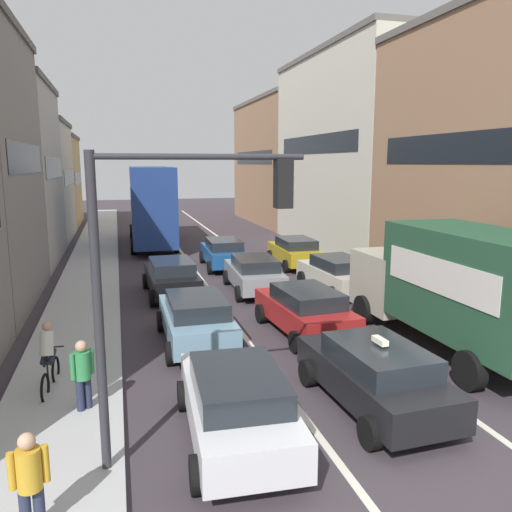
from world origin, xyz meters
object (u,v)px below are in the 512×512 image
(sedan_left_lane_front, at_px, (237,402))
(wagon_left_lane_second, at_px, (196,318))
(removalist_box_truck, at_px, (454,284))
(sedan_centre_lane_second, at_px, (305,309))
(sedan_right_lane_behind_truck, at_px, (337,273))
(sedan_left_lane_third, at_px, (172,276))
(pedestrian_near_kerb, at_px, (30,481))
(taxi_centre_lane_front, at_px, (375,374))
(bus_mid_queue_primary, at_px, (151,202))
(coupe_centre_lane_fourth, at_px, (224,252))
(wagon_right_lane_far, at_px, (295,251))
(cyclist_on_sidewalk, at_px, (49,359))
(hatchback_centre_lane_third, at_px, (254,273))
(pedestrian_mid_sidewalk, at_px, (83,373))
(traffic_light_pole, at_px, (174,254))

(sedan_left_lane_front, relative_size, wagon_left_lane_second, 1.02)
(removalist_box_truck, bearing_deg, sedan_centre_lane_second, 54.18)
(sedan_right_lane_behind_truck, bearing_deg, sedan_left_lane_third, 76.53)
(pedestrian_near_kerb, bearing_deg, taxi_centre_lane_front, 98.42)
(wagon_left_lane_second, xyz_separation_m, bus_mid_queue_primary, (0.02, 19.10, 2.03))
(wagon_left_lane_second, height_order, pedestrian_near_kerb, pedestrian_near_kerb)
(sedan_centre_lane_second, height_order, wagon_left_lane_second, same)
(coupe_centre_lane_fourth, height_order, wagon_right_lane_far, same)
(taxi_centre_lane_front, bearing_deg, sedan_centre_lane_second, -5.94)
(taxi_centre_lane_front, bearing_deg, wagon_right_lane_far, -15.87)
(sedan_left_lane_front, relative_size, cyclist_on_sidewalk, 2.54)
(wagon_left_lane_second, relative_size, sedan_left_lane_third, 0.99)
(sedan_left_lane_front, relative_size, coupe_centre_lane_fourth, 1.01)
(sedan_left_lane_third, relative_size, cyclist_on_sidewalk, 2.52)
(removalist_box_truck, relative_size, sedan_centre_lane_second, 1.75)
(sedan_left_lane_front, distance_m, sedan_left_lane_third, 11.43)
(sedan_left_lane_front, height_order, hatchback_centre_lane_third, same)
(pedestrian_near_kerb, height_order, pedestrian_mid_sidewalk, same)
(removalist_box_truck, xyz_separation_m, pedestrian_mid_sidewalk, (-9.88, -1.25, -1.03))
(removalist_box_truck, relative_size, wagon_right_lane_far, 1.78)
(sedan_right_lane_behind_truck, height_order, pedestrian_near_kerb, pedestrian_near_kerb)
(sedan_left_lane_third, bearing_deg, sedan_right_lane_behind_truck, -102.03)
(removalist_box_truck, relative_size, pedestrian_near_kerb, 4.66)
(traffic_light_pole, distance_m, removalist_box_truck, 9.08)
(sedan_left_lane_third, bearing_deg, wagon_left_lane_second, 179.31)
(traffic_light_pole, xyz_separation_m, hatchback_centre_lane_third, (4.49, 11.61, -3.02))
(taxi_centre_lane_front, relative_size, wagon_right_lane_far, 1.01)
(hatchback_centre_lane_third, distance_m, cyclist_on_sidewalk, 10.67)
(taxi_centre_lane_front, relative_size, sedan_centre_lane_second, 0.99)
(coupe_centre_lane_fourth, bearing_deg, traffic_light_pole, 167.59)
(wagon_right_lane_far, xyz_separation_m, cyclist_on_sidewalk, (-10.50, -12.62, 0.05))
(removalist_box_truck, relative_size, sedan_left_lane_third, 1.78)
(pedestrian_near_kerb, bearing_deg, sedan_centre_lane_second, 125.86)
(bus_mid_queue_primary, bearing_deg, taxi_centre_lane_front, -171.43)
(removalist_box_truck, bearing_deg, taxi_centre_lane_front, 123.63)
(sedan_centre_lane_second, bearing_deg, wagon_right_lane_far, -21.89)
(taxi_centre_lane_front, height_order, wagon_right_lane_far, taxi_centre_lane_front)
(traffic_light_pole, distance_m, wagon_left_lane_second, 6.83)
(cyclist_on_sidewalk, bearing_deg, pedestrian_mid_sidewalk, -141.22)
(wagon_right_lane_far, distance_m, pedestrian_mid_sidewalk, 16.95)
(sedan_left_lane_third, distance_m, bus_mid_queue_primary, 13.38)
(sedan_left_lane_front, distance_m, bus_mid_queue_primary, 24.74)
(coupe_centre_lane_fourth, relative_size, bus_mid_queue_primary, 0.41)
(sedan_left_lane_third, bearing_deg, taxi_centre_lane_front, -165.18)
(traffic_light_pole, distance_m, pedestrian_mid_sidewalk, 4.07)
(sedan_left_lane_third, bearing_deg, hatchback_centre_lane_third, -96.30)
(traffic_light_pole, xyz_separation_m, cyclist_on_sidewalk, (-2.57, 3.61, -2.97))
(coupe_centre_lane_fourth, relative_size, cyclist_on_sidewalk, 2.52)
(sedan_centre_lane_second, relative_size, cyclist_on_sidewalk, 2.56)
(hatchback_centre_lane_third, height_order, sedan_left_lane_third, same)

